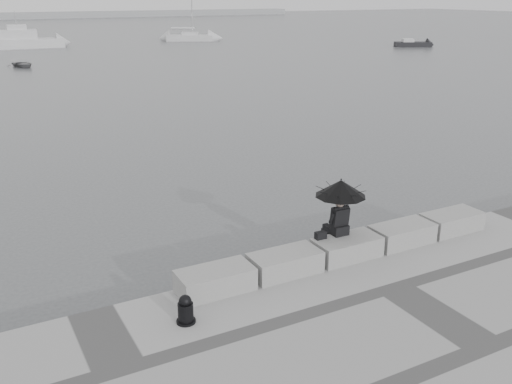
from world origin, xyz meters
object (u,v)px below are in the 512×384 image
mooring_bollard (186,311)px  sailboat_right (190,37)px  small_motorboat (413,44)px  motor_cruiser (26,41)px  seated_person (341,194)px  dinghy (23,64)px

mooring_bollard → sailboat_right: (27.91, 68.76, -0.20)m
small_motorboat → sailboat_right: bearing=161.3°
sailboat_right → small_motorboat: 30.56m
mooring_bollard → motor_cruiser: bearing=85.0°
small_motorboat → seated_person: bearing=-107.0°
mooring_bollard → motor_cruiser: motor_cruiser is taller
small_motorboat → dinghy: size_ratio=1.58×
sailboat_right → motor_cruiser: size_ratio=1.44×
motor_cruiser → small_motorboat: motor_cruiser is taller
mooring_bollard → motor_cruiser: 68.13m
mooring_bollard → small_motorboat: size_ratio=0.13×
dinghy → mooring_bollard: bearing=-115.0°
sailboat_right → small_motorboat: sailboat_right is taller
motor_cruiser → dinghy: bearing=-94.8°
mooring_bollard → dinghy: (3.00, 47.75, -0.49)m
seated_person → sailboat_right: size_ratio=0.11×
mooring_bollard → sailboat_right: 74.21m
small_motorboat → motor_cruiser: bearing=-178.7°
seated_person → dinghy: (-1.37, 46.61, -1.76)m
small_motorboat → mooring_bollard: bearing=-108.9°
seated_person → small_motorboat: (44.70, 45.58, -1.69)m
seated_person → mooring_bollard: seated_person is taller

